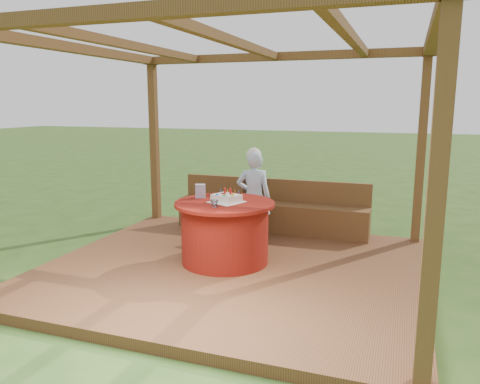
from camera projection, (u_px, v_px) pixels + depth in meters
name	position (u px, v px, depth m)	size (l,w,h in m)	color
ground	(233.00, 275.00, 5.80)	(60.00, 60.00, 0.00)	#2D4E1A
deck	(233.00, 270.00, 5.79)	(4.50, 4.00, 0.12)	brown
pergola	(233.00, 75.00, 5.35)	(4.50, 4.00, 2.72)	brown
bench	(271.00, 214.00, 7.32)	(3.00, 0.42, 0.80)	brown
table	(225.00, 232.00, 5.84)	(1.24, 1.24, 0.77)	maroon
chair	(251.00, 205.00, 6.90)	(0.56, 0.56, 0.89)	#352211
elderly_woman	(254.00, 196.00, 6.62)	(0.55, 0.45, 1.36)	#9BBEE7
birthday_cake	(226.00, 198.00, 5.75)	(0.47, 0.47, 0.17)	white
gift_bag	(200.00, 191.00, 6.01)	(0.12, 0.08, 0.18)	#E392CB
drinking_glass	(214.00, 203.00, 5.48)	(0.09, 0.09, 0.09)	white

